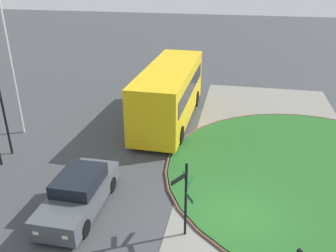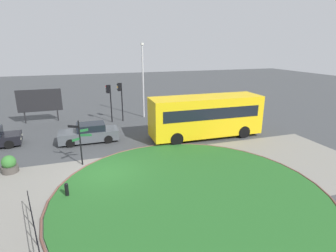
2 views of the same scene
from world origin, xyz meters
name	(u,v)px [view 1 (image 1 of 2)]	position (x,y,z in m)	size (l,w,h in m)	color
ground	(236,217)	(0.00, 0.00, 0.00)	(120.00, 120.00, 0.00)	#3D3F42
sidewalk_paving	(284,223)	(0.00, -1.77, 0.01)	(32.00, 8.46, 0.02)	gray
grass_island	(317,173)	(3.80, -3.55, 0.05)	(13.68, 13.68, 0.10)	#235B23
grass_kerb_ring	(317,173)	(3.80, -3.55, 0.06)	(13.99, 13.99, 0.11)	brown
signpost_directional	(186,194)	(-1.32, 1.76, 1.71)	(1.36, 0.70, 2.92)	black
bus_yellow	(169,93)	(8.44, 4.26, 1.79)	(9.10, 2.81, 3.35)	yellow
car_far_lane	(79,193)	(-0.66, 6.00, 0.68)	(4.48, 1.81, 1.46)	#474C51
traffic_light_near	(0,103)	(2.63, 11.27, 2.78)	(0.49, 0.27, 3.79)	black
lamppost_tall	(11,63)	(5.13, 12.10, 4.04)	(0.32, 0.32, 7.50)	#B7B7BC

